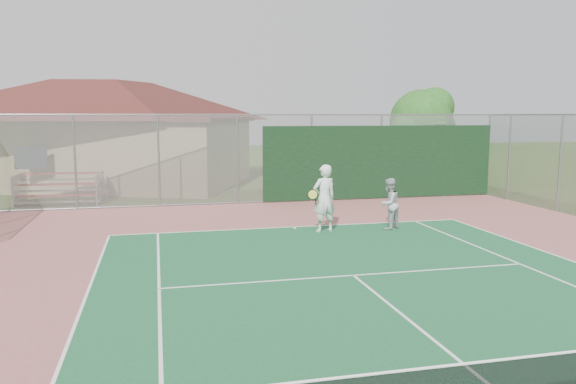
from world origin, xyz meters
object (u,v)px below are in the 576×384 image
at_px(clubhouse, 105,123).
at_px(player_white_front, 324,199).
at_px(player_grey_back, 389,204).
at_px(bleachers, 60,188).
at_px(tree, 423,123).

xyz_separation_m(clubhouse, player_white_front, (7.26, -13.85, -2.10)).
height_order(clubhouse, player_white_front, clubhouse).
relative_size(clubhouse, player_grey_back, 10.67).
height_order(bleachers, player_grey_back, player_grey_back).
bearing_deg(bleachers, player_grey_back, -33.77).
xyz_separation_m(tree, player_grey_back, (-5.08, -8.05, -2.33)).
distance_m(clubhouse, player_white_front, 15.77).
bearing_deg(tree, bleachers, -179.32).
bearing_deg(player_grey_back, bleachers, -68.89).
xyz_separation_m(bleachers, tree, (15.69, 0.19, 2.49)).
xyz_separation_m(player_white_front, player_grey_back, (2.04, -0.08, -0.23)).
distance_m(tree, player_grey_back, 9.80).
bearing_deg(player_white_front, player_grey_back, 165.10).
relative_size(clubhouse, player_white_front, 8.28).
bearing_deg(player_white_front, tree, -144.31).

